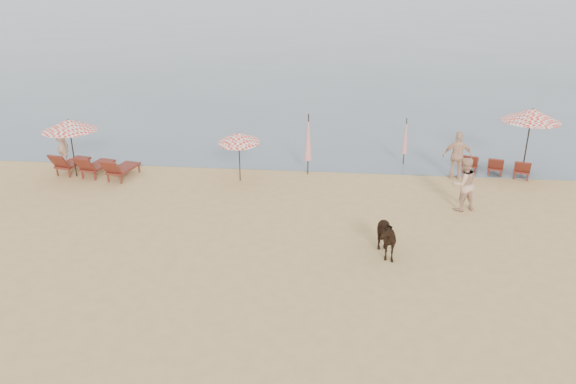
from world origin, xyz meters
name	(u,v)px	position (x,y,z in m)	size (l,w,h in m)	color
ground	(268,305)	(0.00, 0.00, 0.00)	(120.00, 120.00, 0.00)	tan
sea	(337,18)	(0.00, 80.00, 0.00)	(160.00, 140.00, 0.06)	#51606B
lounger_cluster_left	(94,165)	(-8.33, 8.57, 0.48)	(3.42, 2.41, 0.69)	maroon
lounger_cluster_right	(496,165)	(8.06, 10.52, 0.40)	(2.95, 2.22, 0.58)	maroon
umbrella_open_left_a	(69,125)	(-9.08, 8.48, 2.17)	(2.12, 2.12, 2.41)	black
umbrella_open_left_b	(239,138)	(-2.31, 8.67, 1.80)	(1.63, 1.66, 2.08)	black
umbrella_open_right	(532,115)	(9.18, 10.62, 2.51)	(2.29, 2.29, 2.79)	black
umbrella_closed_left	(308,138)	(0.34, 9.70, 1.57)	(0.31, 0.31, 2.55)	black
umbrella_closed_right	(405,136)	(4.39, 11.35, 1.27)	(0.25, 0.25, 2.06)	black
cow	(382,236)	(3.02, 3.00, 0.64)	(0.69, 1.52, 1.29)	black
beachgoer_left	(62,145)	(-10.40, 10.11, 0.77)	(0.56, 0.37, 1.54)	tan
beachgoer_right_a	(463,184)	(5.99, 6.68, 0.97)	(0.94, 0.73, 1.94)	tan
beachgoer_right_b	(458,156)	(6.32, 9.77, 0.99)	(1.16, 0.48, 1.97)	tan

